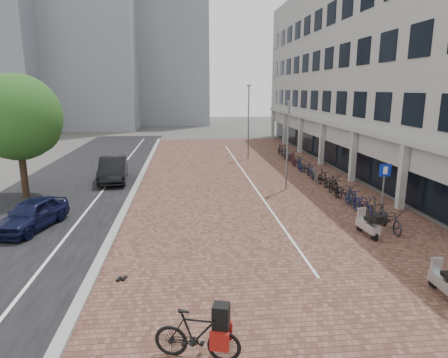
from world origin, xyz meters
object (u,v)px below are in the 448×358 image
(scooter_front, at_px, (368,224))
(car_navy, at_px, (32,214))
(parking_sign, at_px, (384,183))
(hero_bike, at_px, (197,334))
(scooter_back, at_px, (446,281))
(car_dark, at_px, (113,169))

(scooter_front, bearing_deg, car_navy, 164.81)
(scooter_front, height_order, parking_sign, parking_sign)
(hero_bike, relative_size, scooter_back, 1.37)
(scooter_front, relative_size, scooter_back, 1.04)
(car_navy, height_order, scooter_back, car_navy)
(car_dark, bearing_deg, scooter_front, -48.44)
(parking_sign, bearing_deg, scooter_back, -106.02)
(car_dark, relative_size, hero_bike, 2.31)
(scooter_back, bearing_deg, parking_sign, 79.66)
(scooter_back, bearing_deg, car_dark, 128.67)
(scooter_front, xyz_separation_m, parking_sign, (1.45, 1.73, 1.30))
(car_navy, height_order, parking_sign, parking_sign)
(car_dark, relative_size, scooter_front, 3.03)
(parking_sign, bearing_deg, scooter_front, -134.25)
(hero_bike, distance_m, scooter_front, 10.08)
(car_navy, distance_m, car_dark, 9.10)
(scooter_front, relative_size, parking_sign, 0.59)
(hero_bike, xyz_separation_m, scooter_front, (7.27, 6.98, -0.08))
(car_navy, relative_size, scooter_front, 2.46)
(scooter_front, xyz_separation_m, scooter_back, (0.05, -4.97, -0.02))
(car_navy, relative_size, hero_bike, 1.87)
(car_dark, xyz_separation_m, hero_bike, (4.95, -18.17, -0.16))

